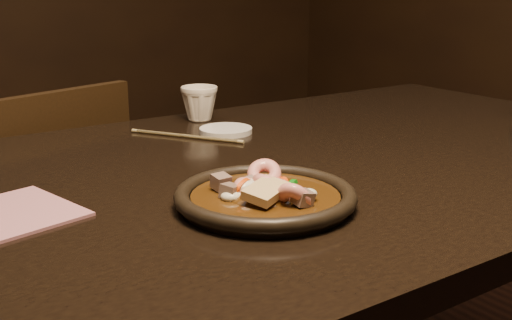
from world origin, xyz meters
TOP-DOWN VIEW (x-y plane):
  - table at (0.00, 0.00)m, footprint 1.60×0.90m
  - chair at (-0.26, 0.64)m, footprint 0.48×0.48m
  - plate at (-0.17, -0.17)m, footprint 0.25×0.25m
  - stirfry at (-0.17, -0.17)m, footprint 0.13×0.17m
  - soy_dish at (-0.12, -0.09)m, footprint 0.09×0.09m
  - saucer_right at (0.01, 0.23)m, footprint 0.11×0.11m
  - tea_cup at (0.03, 0.37)m, footprint 0.10×0.10m
  - chopsticks at (-0.07, 0.24)m, footprint 0.14×0.21m
  - napkin at (-0.48, -0.00)m, footprint 0.20×0.20m

SIDE VIEW (x-z plane):
  - chair at x=-0.26m, z-range 0.04..0.85m
  - table at x=0.00m, z-range 0.30..1.05m
  - napkin at x=-0.48m, z-range 0.75..0.75m
  - chopsticks at x=-0.07m, z-range 0.75..0.76m
  - saucer_right at x=0.01m, z-range 0.75..0.76m
  - soy_dish at x=-0.12m, z-range 0.75..0.76m
  - plate at x=-0.17m, z-range 0.75..0.78m
  - stirfry at x=-0.17m, z-range 0.74..0.80m
  - tea_cup at x=0.03m, z-range 0.75..0.83m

